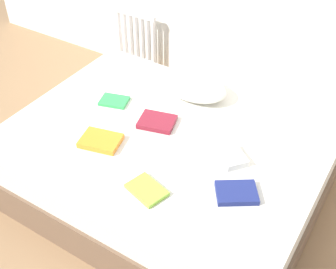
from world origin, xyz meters
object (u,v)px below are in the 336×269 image
radiator (136,37)px  textbook_maroon (157,122)px  textbook_orange (101,141)px  textbook_navy (236,193)px  pillow (193,86)px  textbook_white (232,157)px  textbook_green (114,101)px  textbook_lime (147,190)px  bed (164,165)px

radiator → textbook_maroon: size_ratio=2.12×
radiator → textbook_orange: (0.77, -1.46, 0.14)m
textbook_navy → textbook_orange: (-0.90, -0.05, 0.00)m
pillow → textbook_orange: size_ratio=2.03×
textbook_white → textbook_green: bearing=-147.6°
textbook_green → radiator: bearing=101.6°
textbook_maroon → textbook_lime: 0.60m
pillow → textbook_white: 0.71m
bed → textbook_green: (-0.49, 0.13, 0.26)m
textbook_maroon → textbook_orange: 0.40m
textbook_green → textbook_white: 0.96m
textbook_green → textbook_navy: (1.10, -0.34, 0.01)m
textbook_white → textbook_lime: 0.56m
textbook_green → textbook_navy: bearing=-33.9°
pillow → textbook_navy: pillow is taller
radiator → pillow: (1.00, -0.70, 0.20)m
textbook_maroon → textbook_green: bearing=158.8°
radiator → pillow: pillow is taller
textbook_maroon → textbook_navy: bearing=-37.3°
textbook_white → textbook_orange: bearing=-120.5°
bed → textbook_maroon: 0.30m
radiator → textbook_lime: size_ratio=2.29×
pillow → textbook_lime: pillow is taller
pillow → textbook_green: 0.56m
textbook_navy → textbook_orange: textbook_orange is taller
pillow → textbook_maroon: 0.42m
bed → textbook_white: size_ratio=11.02×
textbook_maroon → textbook_lime: bearing=-77.0°
radiator → pillow: 1.24m
textbook_orange → textbook_maroon: bearing=47.2°
textbook_maroon → radiator: bearing=116.2°
bed → textbook_orange: (-0.30, -0.26, 0.27)m
pillow → radiator: bearing=144.9°
textbook_green → textbook_navy: textbook_navy is taller
textbook_lime → radiator: bearing=143.2°
bed → radiator: radiator is taller
radiator → textbook_green: bearing=-61.7°
textbook_orange → textbook_navy: bearing=-10.6°
textbook_green → textbook_white: size_ratio=1.05×
pillow → textbook_navy: (0.67, -0.70, -0.06)m
bed → textbook_white: textbook_white is taller
textbook_white → textbook_orange: size_ratio=0.74×
pillow → textbook_lime: (0.24, -0.94, -0.07)m
bed → textbook_maroon: size_ratio=8.65×
pillow → textbook_white: bearing=-41.4°
bed → textbook_navy: bearing=-19.2°
radiator → textbook_navy: 2.19m
radiator → textbook_orange: bearing=-62.1°
bed → textbook_navy: textbook_navy is taller
textbook_navy → bed: bearing=126.9°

